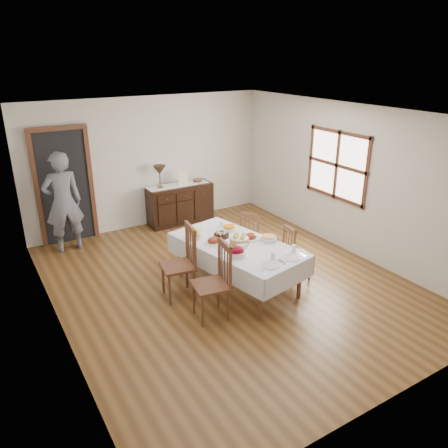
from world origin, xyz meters
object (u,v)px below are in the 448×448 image
chair_right_near (295,252)px  sideboard (180,204)px  dining_table (237,249)px  table_lamp (159,171)px  chair_left_far (182,262)px  chair_right_far (253,236)px  person (63,199)px  chair_left_near (215,281)px

chair_right_near → sideboard: 3.20m
dining_table → table_lamp: (0.04, 2.91, 0.55)m
chair_left_far → chair_right_far: bearing=114.2°
dining_table → chair_right_far: bearing=28.4°
dining_table → sideboard: sideboard is taller
sideboard → table_lamp: 0.87m
chair_right_far → person: bearing=24.8°
sideboard → table_lamp: bearing=176.5°
table_lamp → chair_left_far: bearing=-107.8°
chair_right_far → sideboard: 2.33m
chair_left_near → table_lamp: size_ratio=2.36×
chair_left_near → chair_right_far: bearing=137.8°
dining_table → person: (-1.90, 2.71, 0.34)m
chair_left_far → person: person is taller
dining_table → table_lamp: size_ratio=4.89×
sideboard → person: 2.42m
person → dining_table: bearing=124.5°
chair_right_far → table_lamp: (-0.65, 2.34, 0.70)m
chair_right_near → chair_right_far: size_ratio=0.98×
dining_table → chair_right_far: 0.91m
dining_table → chair_right_far: chair_right_far is taller
person → chair_right_near: bearing=132.6°
dining_table → person: 3.33m
chair_left_far → table_lamp: 2.94m
chair_right_far → table_lamp: size_ratio=2.01×
chair_left_near → chair_right_near: (1.61, 0.27, -0.09)m
dining_table → sideboard: (0.45, 2.89, -0.22)m
chair_left_near → person: 3.49m
chair_left_far → chair_right_far: 1.58m
person → chair_left_far: bearing=112.1°
sideboard → person: person is taller
chair_right_near → person: bearing=51.7°
chair_right_far → sideboard: chair_right_far is taller
chair_left_near → chair_left_far: 0.73m
chair_left_far → dining_table: bearing=87.8°
chair_right_far → sideboard: (-0.24, 2.31, -0.06)m
chair_left_far → sideboard: (1.29, 2.71, -0.14)m
chair_left_far → table_lamp: size_ratio=2.39×
chair_left_far → chair_right_near: bearing=85.0°
dining_table → chair_left_far: size_ratio=2.05×
chair_right_near → chair_left_near: bearing=107.9°
dining_table → chair_left_far: chair_left_far is taller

